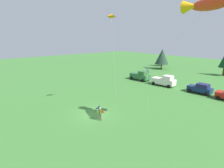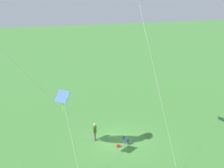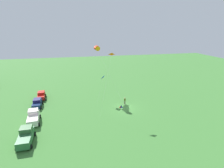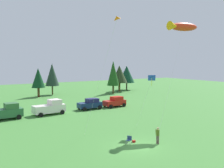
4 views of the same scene
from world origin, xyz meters
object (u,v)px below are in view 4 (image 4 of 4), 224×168
(car_navy_hatch, at_px, (90,104))
(kite_delta_orange, at_px, (116,18))
(folding_chair, at_px, (129,139))
(truck_white_pickup, at_px, (50,108))
(truck_green_flatbed, at_px, (5,112))
(car_red_sedan, at_px, (115,102))
(kite_large_fish, at_px, (181,27))
(person_kite_flyer, at_px, (158,134))
(kite_diamond_blue, at_px, (151,79))
(backpack_on_grass, at_px, (134,141))

(car_navy_hatch, distance_m, kite_delta_orange, 21.56)
(folding_chair, xyz_separation_m, truck_white_pickup, (-1.91, 18.85, 0.61))
(truck_white_pickup, bearing_deg, truck_green_flatbed, 174.94)
(car_red_sedan, distance_m, kite_large_fish, 19.50)
(car_navy_hatch, bearing_deg, car_red_sedan, -3.05)
(person_kite_flyer, relative_size, truck_green_flatbed, 0.34)
(person_kite_flyer, height_order, kite_delta_orange, kite_delta_orange)
(folding_chair, relative_size, truck_white_pickup, 0.16)
(folding_chair, bearing_deg, person_kite_flyer, 116.98)
(kite_diamond_blue, bearing_deg, truck_green_flatbed, 132.86)
(backpack_on_grass, xyz_separation_m, car_red_sedan, (9.88, 19.08, 0.84))
(kite_diamond_blue, height_order, kite_delta_orange, kite_delta_orange)
(car_red_sedan, bearing_deg, car_navy_hatch, 174.23)
(backpack_on_grass, bearing_deg, truck_white_pickup, 98.12)
(person_kite_flyer, height_order, kite_large_fish, kite_large_fish)
(folding_chair, relative_size, car_navy_hatch, 0.19)
(folding_chair, bearing_deg, truck_green_flatbed, -97.49)
(car_red_sedan, bearing_deg, folding_chair, -122.79)
(truck_white_pickup, xyz_separation_m, car_red_sedan, (12.54, 0.42, -0.15))
(truck_white_pickup, xyz_separation_m, kite_delta_orange, (1.90, -16.44, 11.84))
(person_kite_flyer, xyz_separation_m, truck_white_pickup, (-4.42, 20.36, 0.08))
(truck_white_pickup, xyz_separation_m, kite_diamond_blue, (7.65, -15.51, 5.16))
(kite_large_fish, xyz_separation_m, kite_delta_orange, (-11.34, -1.57, -0.10))
(person_kite_flyer, height_order, car_navy_hatch, car_navy_hatch)
(truck_white_pickup, bearing_deg, folding_chair, -90.02)
(truck_white_pickup, relative_size, car_navy_hatch, 1.22)
(kite_delta_orange, bearing_deg, car_navy_hatch, 71.82)
(kite_large_fish, distance_m, kite_diamond_blue, 8.81)
(car_navy_hatch, distance_m, kite_large_fish, 20.44)
(folding_chair, xyz_separation_m, car_navy_hatch, (5.58, 19.44, 0.46))
(truck_white_pickup, height_order, kite_diamond_blue, kite_diamond_blue)
(truck_white_pickup, height_order, car_navy_hatch, truck_white_pickup)
(person_kite_flyer, height_order, truck_white_pickup, truck_white_pickup)
(car_red_sedan, height_order, kite_delta_orange, kite_delta_orange)
(truck_green_flatbed, xyz_separation_m, car_navy_hatch, (14.15, 0.67, -0.15))
(car_red_sedan, height_order, kite_diamond_blue, kite_diamond_blue)
(folding_chair, distance_m, backpack_on_grass, 0.87)
(car_navy_hatch, height_order, kite_delta_orange, kite_delta_orange)
(truck_white_pickup, distance_m, kite_delta_orange, 20.35)
(car_navy_hatch, bearing_deg, truck_white_pickup, -176.69)
(folding_chair, bearing_deg, backpack_on_grass, 161.79)
(folding_chair, height_order, kite_diamond_blue, kite_diamond_blue)
(person_kite_flyer, bearing_deg, car_red_sedan, -111.30)
(kite_large_fish, bearing_deg, person_kite_flyer, -148.05)
(truck_white_pickup, bearing_deg, kite_delta_orange, -89.21)
(backpack_on_grass, xyz_separation_m, kite_large_fish, (10.57, 3.80, 12.93))
(folding_chair, bearing_deg, kite_delta_orange, -121.80)
(truck_white_pickup, height_order, car_red_sedan, truck_white_pickup)
(truck_white_pickup, distance_m, car_navy_hatch, 7.51)
(car_navy_hatch, bearing_deg, kite_diamond_blue, -90.60)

